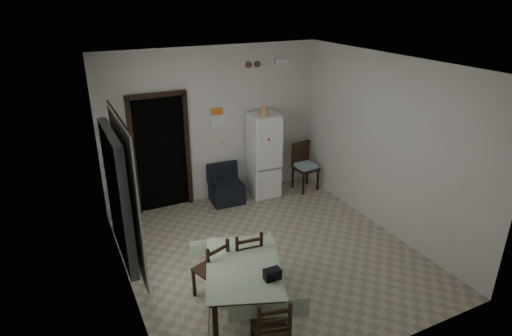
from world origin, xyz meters
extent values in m
plane|color=#ACA38D|center=(0.00, 0.00, 0.00)|extent=(4.50, 4.50, 0.00)
cube|color=black|center=(-1.05, 2.46, 1.05)|extent=(0.90, 0.45, 2.10)
cube|color=black|center=(-1.54, 2.22, 1.05)|extent=(0.08, 0.10, 2.18)
cube|color=black|center=(-0.56, 2.22, 1.05)|extent=(0.08, 0.10, 2.18)
cube|color=black|center=(-1.05, 2.22, 2.14)|extent=(1.06, 0.10, 0.08)
cube|color=silver|center=(-2.15, -0.20, 1.55)|extent=(0.10, 1.20, 1.60)
cube|color=silver|center=(-2.04, -0.20, 1.55)|extent=(0.02, 1.45, 1.85)
cylinder|color=black|center=(-2.03, -0.20, 2.50)|extent=(0.02, 1.60, 0.02)
cube|color=white|center=(0.05, 2.24, 1.62)|extent=(0.28, 0.02, 0.40)
cube|color=orange|center=(0.05, 2.23, 1.72)|extent=(0.24, 0.01, 0.14)
cube|color=beige|center=(0.15, 2.24, 1.10)|extent=(0.08, 0.02, 0.12)
cylinder|color=brown|center=(0.70, 2.23, 2.52)|extent=(0.12, 0.03, 0.12)
cylinder|color=brown|center=(0.88, 2.23, 2.52)|extent=(0.12, 0.03, 0.12)
cube|color=white|center=(1.35, 2.21, 2.55)|extent=(0.25, 0.07, 0.09)
cone|color=tan|center=(0.84, 1.87, 1.74)|extent=(0.24, 0.24, 0.18)
cube|color=black|center=(-0.72, -1.38, 0.76)|extent=(0.20, 0.12, 0.13)
camera|label=1|loc=(-2.67, -4.95, 3.78)|focal=30.00mm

